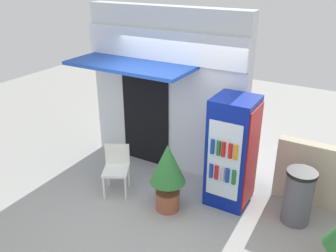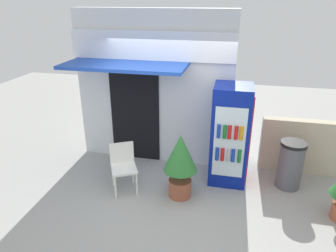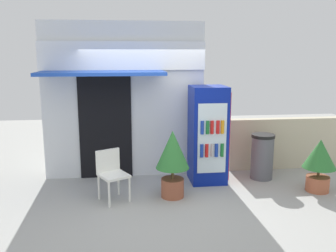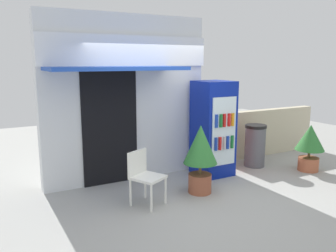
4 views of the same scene
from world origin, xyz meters
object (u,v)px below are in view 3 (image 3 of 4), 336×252
at_px(plastic_chair, 111,171).
at_px(potted_plant_curbside, 319,160).
at_px(drink_cooler, 208,135).
at_px(trash_bin, 262,156).
at_px(potted_plant_near_shop, 173,157).

bearing_deg(plastic_chair, potted_plant_curbside, -1.17).
distance_m(drink_cooler, plastic_chair, 1.98).
bearing_deg(drink_cooler, potted_plant_curbside, -22.65).
bearing_deg(plastic_chair, drink_cooler, 20.99).
xyz_separation_m(potted_plant_curbside, trash_bin, (-0.75, 0.77, -0.13)).
relative_size(plastic_chair, potted_plant_curbside, 0.89).
bearing_deg(potted_plant_curbside, plastic_chair, 178.83).
relative_size(potted_plant_near_shop, trash_bin, 1.31).
relative_size(drink_cooler, potted_plant_curbside, 1.93).
distance_m(plastic_chair, potted_plant_curbside, 3.65).
bearing_deg(potted_plant_curbside, trash_bin, 134.14).
bearing_deg(potted_plant_curbside, drink_cooler, 157.35).
xyz_separation_m(plastic_chair, potted_plant_curbside, (3.64, -0.07, 0.08)).
height_order(drink_cooler, trash_bin, drink_cooler).
distance_m(potted_plant_near_shop, trash_bin, 2.02).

